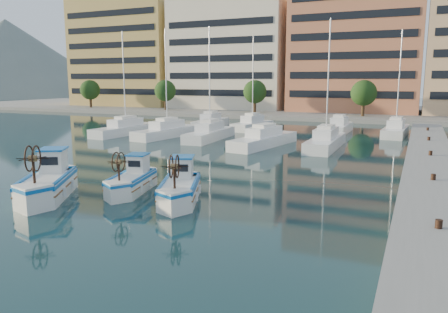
{
  "coord_description": "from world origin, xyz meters",
  "views": [
    {
      "loc": [
        12.14,
        -17.9,
        6.15
      ],
      "look_at": [
        1.28,
        6.34,
        1.5
      ],
      "focal_mm": 35.0,
      "sensor_mm": 36.0,
      "label": 1
    }
  ],
  "objects": [
    {
      "name": "fishing_boat_b",
      "position": [
        -2.25,
        1.7,
        0.69
      ],
      "size": [
        2.51,
        4.16,
        2.52
      ],
      "rotation": [
        0.0,
        0.0,
        0.24
      ],
      "color": "white",
      "rests_on": "ground"
    },
    {
      "name": "fishing_boat_a",
      "position": [
        -5.62,
        -1.09,
        0.86
      ],
      "size": [
        4.12,
        5.13,
        3.11
      ],
      "rotation": [
        0.0,
        0.0,
        0.52
      ],
      "color": "white",
      "rests_on": "ground"
    },
    {
      "name": "yacht_marina",
      "position": [
        -3.1,
        27.53,
        0.53
      ],
      "size": [
        38.03,
        23.15,
        11.5
      ],
      "color": "white",
      "rests_on": "ground"
    },
    {
      "name": "hill_west",
      "position": [
        -140.0,
        110.0,
        0.0
      ],
      "size": [
        180.0,
        180.0,
        60.0
      ],
      "primitive_type": "cone",
      "color": "slate",
      "rests_on": "ground"
    },
    {
      "name": "ground",
      "position": [
        0.0,
        0.0,
        0.0
      ],
      "size": [
        300.0,
        300.0,
        0.0
      ],
      "primitive_type": "plane",
      "color": "#17393D",
      "rests_on": "ground"
    },
    {
      "name": "fishing_boat_c",
      "position": [
        1.11,
        1.17,
        0.75
      ],
      "size": [
        3.23,
        4.53,
        2.73
      ],
      "rotation": [
        0.0,
        0.0,
        0.39
      ],
      "color": "white",
      "rests_on": "ground"
    },
    {
      "name": "quay",
      "position": [
        13.0,
        8.0,
        0.6
      ],
      "size": [
        3.0,
        60.0,
        1.2
      ],
      "primitive_type": "cube",
      "color": "gray",
      "rests_on": "ground"
    },
    {
      "name": "waterfront",
      "position": [
        9.23,
        65.04,
        11.1
      ],
      "size": [
        180.0,
        40.0,
        25.6
      ],
      "color": "gray",
      "rests_on": "ground"
    }
  ]
}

